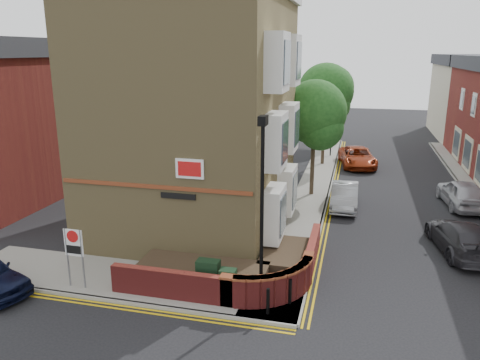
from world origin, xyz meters
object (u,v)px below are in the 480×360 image
object	(u,v)px
lamppost	(262,211)
zone_sign	(74,247)
utility_cabinet_large	(208,276)
silver_car_near	(344,196)

from	to	relation	value
lamppost	zone_sign	size ratio (longest dim) A/B	2.86
utility_cabinet_large	zone_sign	distance (m)	4.86
lamppost	utility_cabinet_large	xyz separation A→B (m)	(-1.90, 0.10, -2.62)
utility_cabinet_large	silver_car_near	distance (m)	11.75
lamppost	zone_sign	distance (m)	6.85
utility_cabinet_large	silver_car_near	xyz separation A→B (m)	(4.27, 10.94, -0.06)
silver_car_near	utility_cabinet_large	bearing A→B (deg)	-111.78
lamppost	silver_car_near	distance (m)	11.61
utility_cabinet_large	silver_car_near	world-z (taller)	silver_car_near
lamppost	utility_cabinet_large	distance (m)	3.24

